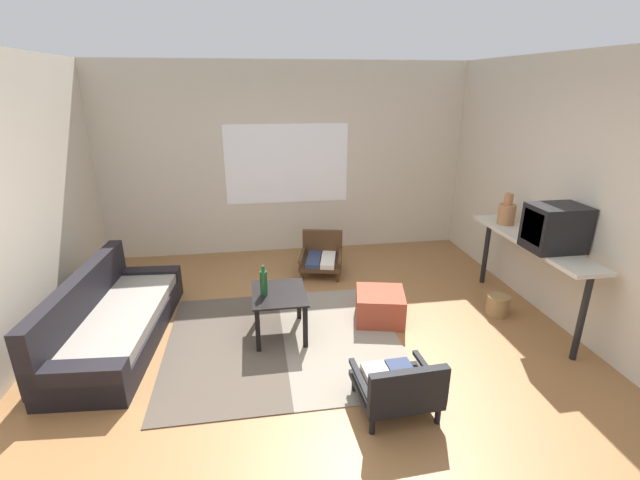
# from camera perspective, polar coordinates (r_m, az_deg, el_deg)

# --- Properties ---
(ground_plane) EXTENTS (7.80, 7.80, 0.00)m
(ground_plane) POSITION_cam_1_polar(r_m,az_deg,el_deg) (4.07, -0.06, -16.27)
(ground_plane) COLOR olive
(far_wall_with_window) EXTENTS (5.60, 0.13, 2.70)m
(far_wall_with_window) POSITION_cam_1_polar(r_m,az_deg,el_deg) (6.42, -4.39, 10.37)
(far_wall_with_window) COLOR beige
(far_wall_with_window) RESTS_ON ground
(side_wall_right) EXTENTS (0.12, 6.60, 2.70)m
(side_wall_right) POSITION_cam_1_polar(r_m,az_deg,el_deg) (4.87, 32.01, 4.36)
(side_wall_right) COLOR beige
(side_wall_right) RESTS_ON ground
(area_rug) EXTENTS (2.26, 2.01, 0.01)m
(area_rug) POSITION_cam_1_polar(r_m,az_deg,el_deg) (4.42, -4.74, -13.04)
(area_rug) COLOR #4C4238
(area_rug) RESTS_ON ground
(couch) EXTENTS (0.92, 2.07, 0.70)m
(couch) POSITION_cam_1_polar(r_m,az_deg,el_deg) (4.77, -25.48, -9.53)
(couch) COLOR black
(couch) RESTS_ON ground
(coffee_table) EXTENTS (0.53, 0.63, 0.47)m
(coffee_table) POSITION_cam_1_polar(r_m,az_deg,el_deg) (4.36, -5.34, -7.99)
(coffee_table) COLOR black
(coffee_table) RESTS_ON ground
(armchair_by_window) EXTENTS (0.67, 0.70, 0.52)m
(armchair_by_window) POSITION_cam_1_polar(r_m,az_deg,el_deg) (5.84, 0.20, -2.02)
(armchair_by_window) COLOR #472D19
(armchair_by_window) RESTS_ON ground
(armchair_striped_foreground) EXTENTS (0.62, 0.58, 0.51)m
(armchair_striped_foreground) POSITION_cam_1_polar(r_m,az_deg,el_deg) (3.53, 10.22, -18.36)
(armchair_striped_foreground) COLOR black
(armchair_striped_foreground) RESTS_ON ground
(ottoman_orange) EXTENTS (0.60, 0.60, 0.32)m
(ottoman_orange) POSITION_cam_1_polar(r_m,az_deg,el_deg) (4.74, 7.83, -8.57)
(ottoman_orange) COLOR #993D28
(ottoman_orange) RESTS_ON ground
(console_shelf) EXTENTS (0.38, 1.79, 0.88)m
(console_shelf) POSITION_cam_1_polar(r_m,az_deg,el_deg) (5.05, 25.89, -0.95)
(console_shelf) COLOR beige
(console_shelf) RESTS_ON ground
(crt_television) EXTENTS (0.50, 0.38, 0.44)m
(crt_television) POSITION_cam_1_polar(r_m,az_deg,el_deg) (4.72, 28.41, 1.42)
(crt_television) COLOR black
(crt_television) RESTS_ON console_shelf
(clay_vase) EXTENTS (0.19, 0.19, 0.36)m
(clay_vase) POSITION_cam_1_polar(r_m,az_deg,el_deg) (5.39, 23.22, 3.33)
(clay_vase) COLOR #A87047
(clay_vase) RESTS_ON console_shelf
(glass_bottle) EXTENTS (0.07, 0.07, 0.30)m
(glass_bottle) POSITION_cam_1_polar(r_m,az_deg,el_deg) (4.25, -7.38, -5.49)
(glass_bottle) COLOR #194723
(glass_bottle) RESTS_ON coffee_table
(wicker_basket) EXTENTS (0.24, 0.24, 0.22)m
(wicker_basket) POSITION_cam_1_polar(r_m,az_deg,el_deg) (5.20, 22.20, -7.89)
(wicker_basket) COLOR olive
(wicker_basket) RESTS_ON ground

